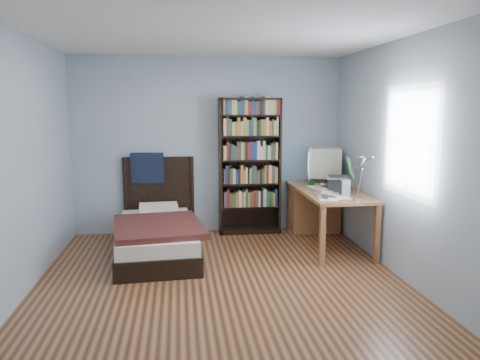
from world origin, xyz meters
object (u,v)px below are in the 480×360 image
(desk_lamp, at_px, (361,166))
(speaker, at_px, (345,188))
(desk, at_px, (317,205))
(keyboard, at_px, (320,190))
(crt_monitor, at_px, (323,163))
(soda_can, at_px, (312,183))
(bookshelf, at_px, (250,166))
(bed, at_px, (157,232))
(laptop, at_px, (338,181))

(desk_lamp, bearing_deg, speaker, 82.65)
(desk, relative_size, keyboard, 3.62)
(desk, distance_m, crt_monitor, 0.60)
(desk, distance_m, speaker, 1.00)
(soda_can, relative_size, bookshelf, 0.06)
(crt_monitor, xyz_separation_m, bed, (-2.29, -0.55, -0.76))
(crt_monitor, bearing_deg, desk, -173.69)
(desk, xyz_separation_m, bed, (-2.21, -0.54, -0.16))
(desk, distance_m, desk_lamp, 1.76)
(laptop, bearing_deg, bed, 179.75)
(crt_monitor, height_order, bed, crt_monitor)
(laptop, height_order, keyboard, laptop)
(bed, bearing_deg, laptop, -0.25)
(crt_monitor, height_order, speaker, crt_monitor)
(laptop, distance_m, keyboard, 0.26)
(keyboard, xyz_separation_m, speaker, (0.19, -0.37, 0.08))
(bookshelf, bearing_deg, crt_monitor, -13.81)
(desk, relative_size, soda_can, 15.26)
(desk, relative_size, speaker, 8.62)
(desk_lamp, height_order, bookshelf, bookshelf)
(speaker, bearing_deg, laptop, 83.68)
(laptop, relative_size, speaker, 2.21)
(laptop, relative_size, soda_can, 3.90)
(bookshelf, bearing_deg, desk, -15.38)
(keyboard, distance_m, soda_can, 0.33)
(desk_lamp, relative_size, soda_can, 4.90)
(bed, bearing_deg, keyboard, -0.05)
(laptop, bearing_deg, bookshelf, 142.00)
(laptop, bearing_deg, desk_lamp, -97.11)
(laptop, bearing_deg, desk, 100.75)
(soda_can, height_order, bed, bed)
(crt_monitor, bearing_deg, speaker, -90.86)
(keyboard, bearing_deg, crt_monitor, 61.95)
(keyboard, bearing_deg, desk, 68.97)
(soda_can, xyz_separation_m, bed, (-2.06, -0.32, -0.53))
(crt_monitor, relative_size, keyboard, 1.13)
(crt_monitor, distance_m, soda_can, 0.39)
(crt_monitor, relative_size, bookshelf, 0.28)
(bookshelf, bearing_deg, soda_can, -31.28)
(keyboard, bearing_deg, soda_can, 85.08)
(desk_lamp, xyz_separation_m, bed, (-2.18, 1.05, -0.91))
(desk_lamp, height_order, keyboard, desk_lamp)
(desk, distance_m, bookshelf, 1.10)
(bookshelf, bearing_deg, speaker, -49.75)
(desk_lamp, bearing_deg, bed, 154.41)
(laptop, relative_size, bookshelf, 0.23)
(crt_monitor, distance_m, bed, 2.47)
(crt_monitor, relative_size, laptop, 1.22)
(crt_monitor, height_order, bookshelf, bookshelf)
(keyboard, distance_m, bookshelf, 1.15)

